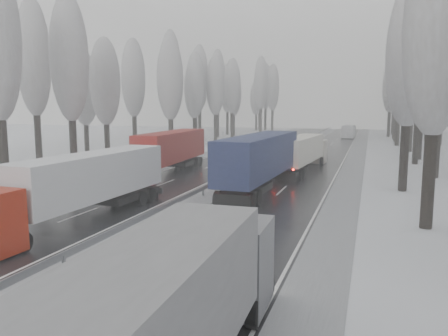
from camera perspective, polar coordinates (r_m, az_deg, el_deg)
The scene contains 51 objects.
carriageway_right at distance 41.49m, azimuth 9.13°, elevation -1.44°, with size 7.50×200.00×0.03m, color black.
carriageway_left at distance 44.40m, azimuth -4.36°, elevation -0.75°, with size 7.50×200.00×0.03m, color black.
median_slush at distance 42.65m, azimuth 2.15°, elevation -1.08°, with size 3.00×200.00×0.04m, color #9A9CA1.
shoulder_right at distance 40.99m, azimuth 15.97°, elevation -1.75°, with size 2.40×200.00×0.04m, color #9A9CA1.
shoulder_left at distance 46.53m, azimuth -9.98°, elevation -0.44°, with size 2.40×200.00×0.04m, color #9A9CA1.
median_guardrail at distance 42.55m, azimuth 2.15°, elevation -0.32°, with size 0.12×200.00×0.76m.
tree_16 at distance 26.56m, azimuth 26.21°, elevation 15.72°, with size 3.60×3.60×16.53m.
tree_18 at distance 37.75m, azimuth 23.11°, elevation 13.39°, with size 3.60×3.60×16.58m.
tree_20 at distance 46.10m, azimuth 26.57°, elevation 11.40°, with size 3.60×3.60×15.71m.
tree_22 at distance 56.36m, azimuth 24.22°, elevation 10.85°, with size 3.60×3.60×15.86m.
tree_24 at distance 62.06m, azimuth 24.72°, elevation 13.23°, with size 3.60×3.60×20.49m.
tree_26 at distance 72.11m, azimuth 23.54°, elevation 11.59°, with size 3.60×3.60×18.78m.
tree_28 at distance 82.70m, azimuth 22.07°, elevation 11.49°, with size 3.60×3.60×19.62m.
tree_29 at distance 87.31m, azimuth 26.79°, elevation 10.37°, with size 3.60×3.60×18.11m.
tree_30 at distance 92.35m, azimuth 21.82°, elevation 10.37°, with size 3.60×3.60×17.86m.
tree_31 at distance 96.84m, azimuth 25.25°, elevation 10.32°, with size 3.60×3.60×18.58m.
tree_32 at distance 99.83m, azimuth 21.61°, elevation 9.97°, with size 3.60×3.60×17.33m.
tree_33 at distance 103.95m, azimuth 23.19°, elevation 8.72°, with size 3.60×3.60×14.33m.
tree_34 at distance 106.90m, azimuth 20.94°, elevation 9.93°, with size 3.60×3.60×17.63m.
tree_35 at distance 111.61m, azimuth 25.66°, elevation 9.77°, with size 3.60×3.60×18.25m.
tree_36 at distance 116.85m, azimuth 21.44°, elevation 10.50°, with size 3.60×3.60×20.23m.
tree_37 at distance 121.24m, azimuth 24.63°, elevation 9.06°, with size 3.60×3.60×16.37m.
tree_38 at distance 127.41m, azimuth 21.95°, elevation 9.58°, with size 3.60×3.60×17.97m.
tree_39 at distance 131.54m, azimuth 23.07°, elevation 8.95°, with size 3.60×3.60×16.19m.
tree_58 at distance 44.40m, azimuth -19.55°, elevation 13.18°, with size 3.60×3.60×17.21m.
tree_59 at distance 52.43m, azimuth -23.62°, elevation 12.94°, with size 3.60×3.60×18.41m.
tree_60 at distance 53.63m, azimuth -15.28°, elevation 10.75°, with size 3.60×3.60×14.84m.
tree_61 at distance 60.18m, azimuth -17.75°, elevation 9.77°, with size 3.60×3.60×13.95m.
tree_62 at distance 60.09m, azimuth -7.06°, elevation 11.37°, with size 3.60×3.60×16.04m.
tree_63 at distance 67.34m, azimuth -11.77°, elevation 11.35°, with size 3.60×3.60×16.88m.
tree_64 at distance 70.03m, azimuth -7.07°, elevation 10.55°, with size 3.60×3.60×15.42m.
tree_65 at distance 74.56m, azimuth -7.02°, elevation 12.38°, with size 3.60×3.60×19.48m.
tree_66 at distance 78.77m, azimuth -3.93°, elevation 10.20°, with size 3.60×3.60×15.23m.
tree_67 at distance 83.05m, azimuth -3.76°, elevation 10.91°, with size 3.60×3.60×17.09m.
tree_68 at distance 84.56m, azimuth -1.15°, elevation 10.68°, with size 3.60×3.60×16.65m.
tree_69 at distance 90.10m, azimuth -3.23°, elevation 11.59°, with size 3.60×3.60×19.35m.
tree_70 at distance 94.03m, azimuth 1.11°, elevation 10.58°, with size 3.60×3.60×17.09m.
tree_71 at distance 99.41m, azimuth -0.85°, elevation 11.36°, with size 3.60×3.60×19.61m.
tree_72 at distance 103.67m, azimuth 1.29°, elevation 9.63°, with size 3.60×3.60×15.11m.
tree_73 at distance 108.41m, azimuth 0.45°, elevation 10.27°, with size 3.60×3.60×17.22m.
tree_74 at distance 113.16m, azimuth 4.85°, elevation 10.94°, with size 3.60×3.60×19.68m.
tree_75 at distance 119.44m, azimuth 0.98°, elevation 10.48°, with size 3.60×3.60×18.60m.
tree_76 at distance 122.03m, azimuth 6.38°, elevation 10.36°, with size 3.60×3.60×18.55m.
tree_77 at distance 127.13m, azimuth 4.25°, elevation 9.08°, with size 3.60×3.60×14.32m.
tree_78 at distance 129.25m, azimuth 5.47°, elevation 10.52°, with size 3.60×3.60×19.55m.
tree_79 at distance 133.73m, azimuth 4.68°, elevation 9.77°, with size 3.60×3.60×17.07m.
truck_blue_box at distance 35.40m, azimuth 5.22°, elevation 1.32°, with size 3.50×17.79×4.54m.
truck_cream_box at distance 46.68m, azimuth 10.36°, elevation 2.23°, with size 3.42×14.60×3.71m.
box_truck_distant at distance 99.13m, azimuth 15.99°, elevation 4.61°, with size 2.71×7.84×2.89m.
truck_red_white at distance 26.86m, azimuth -18.04°, elevation -1.89°, with size 2.87×15.44×3.94m.
truck_red_red at distance 43.69m, azimuth -7.34°, elevation 2.32°, with size 3.66×16.67×4.24m.
Camera 1 is at (11.88, -10.41, 6.71)m, focal length 35.00 mm.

